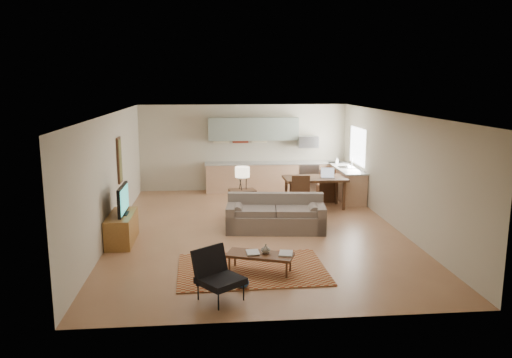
{
  "coord_description": "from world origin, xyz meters",
  "views": [
    {
      "loc": [
        -1.07,
        -11.11,
        3.38
      ],
      "look_at": [
        0.0,
        0.3,
        1.15
      ],
      "focal_mm": 35.0,
      "sensor_mm": 36.0,
      "label": 1
    }
  ],
  "objects": [
    {
      "name": "armchair",
      "position": [
        -0.94,
        -3.73,
        0.41
      ],
      "size": [
        1.0,
        1.0,
        0.81
      ],
      "primitive_type": null,
      "rotation": [
        0.0,
        0.0,
        0.66
      ],
      "color": "black",
      "rests_on": "floor"
    },
    {
      "name": "wall_art_left",
      "position": [
        -3.21,
        0.9,
        1.55
      ],
      "size": [
        0.06,
        0.42,
        1.1
      ],
      "primitive_type": null,
      "color": "olive",
      "rests_on": "room"
    },
    {
      "name": "vase",
      "position": [
        -0.1,
        -2.63,
        0.44
      ],
      "size": [
        0.22,
        0.22,
        0.17
      ],
      "primitive_type": "imported",
      "rotation": [
        0.0,
        0.0,
        0.17
      ],
      "color": "black",
      "rests_on": "coffee_table"
    },
    {
      "name": "tv",
      "position": [
        -2.92,
        -0.63,
        0.93
      ],
      "size": [
        0.1,
        1.04,
        0.62
      ],
      "primitive_type": null,
      "color": "black",
      "rests_on": "tv_credenza"
    },
    {
      "name": "book_b",
      "position": [
        0.14,
        -2.67,
        0.37
      ],
      "size": [
        0.38,
        0.43,
        0.02
      ],
      "primitive_type": "imported",
      "rotation": [
        0.0,
        0.0,
        -0.22
      ],
      "color": "navy",
      "rests_on": "coffee_table"
    },
    {
      "name": "kitchen_microwave",
      "position": [
        2.0,
        4.2,
        1.55
      ],
      "size": [
        0.62,
        0.4,
        0.35
      ],
      "primitive_type": "cube",
      "color": "#A5A8AD",
      "rests_on": "room"
    },
    {
      "name": "upper_cabinets",
      "position": [
        0.3,
        4.33,
        1.95
      ],
      "size": [
        2.8,
        0.34,
        0.7
      ],
      "primitive_type": "cube",
      "color": "gray",
      "rests_on": "room"
    },
    {
      "name": "dining_chair_far",
      "position": [
        2.24,
        2.69,
        0.48
      ],
      "size": [
        0.47,
        0.49,
        0.97
      ],
      "primitive_type": null,
      "rotation": [
        0.0,
        0.0,
        3.12
      ],
      "color": "#382113",
      "rests_on": "floor"
    },
    {
      "name": "window_right",
      "position": [
        3.23,
        3.0,
        1.55
      ],
      "size": [
        0.02,
        1.4,
        1.05
      ],
      "primitive_type": "cube",
      "color": "white",
      "rests_on": "room"
    },
    {
      "name": "laptop",
      "position": [
        2.09,
        1.85,
        0.98
      ],
      "size": [
        0.39,
        0.31,
        0.27
      ],
      "primitive_type": null,
      "rotation": [
        0.0,
        0.0,
        -0.13
      ],
      "color": "#A5A8AD",
      "rests_on": "dining_table"
    },
    {
      "name": "console_table",
      "position": [
        -0.27,
        1.03,
        0.37
      ],
      "size": [
        0.7,
        0.52,
        0.75
      ],
      "primitive_type": null,
      "rotation": [
        0.0,
        0.0,
        0.16
      ],
      "color": "#382113",
      "rests_on": "floor"
    },
    {
      "name": "kitchen_range",
      "position": [
        2.0,
        4.18,
        0.45
      ],
      "size": [
        0.62,
        0.62,
        0.9
      ],
      "primitive_type": "cube",
      "color": "#A5A8AD",
      "rests_on": "ground"
    },
    {
      "name": "triptych",
      "position": [
        -0.1,
        4.47,
        1.75
      ],
      "size": [
        1.7,
        0.04,
        0.5
      ],
      "primitive_type": null,
      "color": "#F1E5BC",
      "rests_on": "room"
    },
    {
      "name": "coffee_table",
      "position": [
        -0.21,
        -2.65,
        0.18
      ],
      "size": [
        1.29,
        0.85,
        0.36
      ],
      "primitive_type": null,
      "rotation": [
        0.0,
        0.0,
        -0.35
      ],
      "color": "#462613",
      "rests_on": "floor"
    },
    {
      "name": "rug",
      "position": [
        -0.33,
        -2.49,
        0.01
      ],
      "size": [
        2.73,
        1.93,
        0.02
      ],
      "primitive_type": "cube",
      "rotation": [
        0.0,
        0.0,
        0.02
      ],
      "color": "maroon",
      "rests_on": "floor"
    },
    {
      "name": "room",
      "position": [
        0.0,
        0.0,
        1.35
      ],
      "size": [
        9.0,
        9.0,
        9.0
      ],
      "color": "#936342",
      "rests_on": "ground"
    },
    {
      "name": "table_lamp",
      "position": [
        -0.27,
        1.03,
        1.04
      ],
      "size": [
        0.42,
        0.42,
        0.6
      ],
      "primitive_type": null,
      "rotation": [
        0.0,
        0.0,
        0.16
      ],
      "color": "beige",
      "rests_on": "console_table"
    },
    {
      "name": "sofa",
      "position": [
        0.42,
        -0.08,
        0.41
      ],
      "size": [
        2.45,
        1.28,
        0.82
      ],
      "primitive_type": null,
      "rotation": [
        0.0,
        0.0,
        -0.11
      ],
      "color": "#63554B",
      "rests_on": "floor"
    },
    {
      "name": "dining_chair_near",
      "position": [
        1.28,
        1.23,
        0.5
      ],
      "size": [
        0.49,
        0.51,
        1.0
      ],
      "primitive_type": null,
      "rotation": [
        0.0,
        0.0,
        -0.02
      ],
      "color": "#382113",
      "rests_on": "floor"
    },
    {
      "name": "book_a",
      "position": [
        -0.45,
        -2.61,
        0.37
      ],
      "size": [
        0.25,
        0.32,
        0.03
      ],
      "primitive_type": "imported",
      "rotation": [
        0.0,
        0.0,
        0.04
      ],
      "color": "maroon",
      "rests_on": "coffee_table"
    },
    {
      "name": "dining_table",
      "position": [
        1.76,
        1.96,
        0.42
      ],
      "size": [
        1.69,
        0.99,
        0.84
      ],
      "primitive_type": null,
      "rotation": [
        0.0,
        0.0,
        0.02
      ],
      "color": "#382113",
      "rests_on": "floor"
    },
    {
      "name": "kitchen_counter_right",
      "position": [
        2.93,
        3.0,
        0.46
      ],
      "size": [
        0.64,
        2.26,
        0.92
      ],
      "primitive_type": null,
      "color": "tan",
      "rests_on": "ground"
    },
    {
      "name": "tv_credenza",
      "position": [
        -2.97,
        -0.63,
        0.31
      ],
      "size": [
        0.52,
        1.35,
        0.62
      ],
      "primitive_type": null,
      "color": "brown",
      "rests_on": "floor"
    },
    {
      "name": "soap_bottle",
      "position": [
        2.83,
        3.77,
        1.02
      ],
      "size": [
        0.1,
        0.1,
        0.19
      ],
      "primitive_type": "imported",
      "rotation": [
        0.0,
        0.0,
        0.07
      ],
      "color": "#F1E5BC",
      "rests_on": "kitchen_counter_right"
    },
    {
      "name": "kitchen_counter_back",
      "position": [
        0.9,
        4.18,
        0.46
      ],
      "size": [
        4.26,
        0.64,
        0.92
      ],
      "primitive_type": null,
      "color": "tan",
      "rests_on": "ground"
    }
  ]
}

